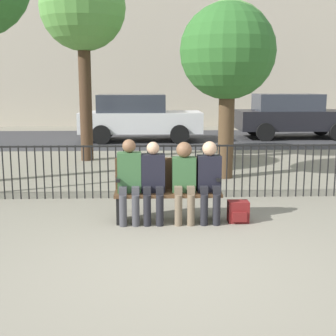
{
  "coord_description": "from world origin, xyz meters",
  "views": [
    {
      "loc": [
        -0.26,
        -4.97,
        2.02
      ],
      "look_at": [
        0.0,
        1.7,
        0.8
      ],
      "focal_mm": 50.0,
      "sensor_mm": 36.0,
      "label": 1
    }
  ],
  "objects_px": {
    "seated_person_1": "(153,178)",
    "tree_0": "(83,10)",
    "seated_person_0": "(129,177)",
    "parked_car_1": "(293,115)",
    "park_bench": "(168,188)",
    "backpack": "(238,212)",
    "tree_3": "(228,53)",
    "seated_person_3": "(209,177)",
    "parked_car_0": "(138,117)",
    "seated_person_2": "(184,177)",
    "tree_2": "(229,47)"
  },
  "relations": [
    {
      "from": "parked_car_0",
      "to": "seated_person_3",
      "type": "bearing_deg",
      "value": -82.61
    },
    {
      "from": "tree_0",
      "to": "seated_person_2",
      "type": "bearing_deg",
      "value": -69.23
    },
    {
      "from": "backpack",
      "to": "tree_0",
      "type": "distance_m",
      "value": 7.38
    },
    {
      "from": "seated_person_0",
      "to": "tree_0",
      "type": "bearing_deg",
      "value": 103.49
    },
    {
      "from": "tree_0",
      "to": "tree_3",
      "type": "relative_size",
      "value": 1.36
    },
    {
      "from": "seated_person_3",
      "to": "parked_car_1",
      "type": "distance_m",
      "value": 11.28
    },
    {
      "from": "park_bench",
      "to": "seated_person_0",
      "type": "height_order",
      "value": "seated_person_0"
    },
    {
      "from": "seated_person_3",
      "to": "park_bench",
      "type": "bearing_deg",
      "value": 167.98
    },
    {
      "from": "backpack",
      "to": "parked_car_0",
      "type": "height_order",
      "value": "parked_car_0"
    },
    {
      "from": "seated_person_0",
      "to": "parked_car_0",
      "type": "relative_size",
      "value": 0.29
    },
    {
      "from": "seated_person_2",
      "to": "parked_car_1",
      "type": "bearing_deg",
      "value": 65.42
    },
    {
      "from": "seated_person_1",
      "to": "parked_car_1",
      "type": "bearing_deg",
      "value": 63.42
    },
    {
      "from": "seated_person_1",
      "to": "tree_0",
      "type": "height_order",
      "value": "tree_0"
    },
    {
      "from": "tree_0",
      "to": "tree_2",
      "type": "relative_size",
      "value": 1.21
    },
    {
      "from": "tree_3",
      "to": "parked_car_0",
      "type": "bearing_deg",
      "value": 107.22
    },
    {
      "from": "tree_0",
      "to": "tree_3",
      "type": "bearing_deg",
      "value": -36.69
    },
    {
      "from": "parked_car_0",
      "to": "seated_person_1",
      "type": "bearing_deg",
      "value": -87.37
    },
    {
      "from": "tree_0",
      "to": "parked_car_0",
      "type": "height_order",
      "value": "tree_0"
    },
    {
      "from": "seated_person_0",
      "to": "tree_2",
      "type": "distance_m",
      "value": 6.67
    },
    {
      "from": "seated_person_2",
      "to": "parked_car_0",
      "type": "bearing_deg",
      "value": 95.24
    },
    {
      "from": "backpack",
      "to": "park_bench",
      "type": "bearing_deg",
      "value": 171.0
    },
    {
      "from": "park_bench",
      "to": "seated_person_2",
      "type": "relative_size",
      "value": 1.32
    },
    {
      "from": "seated_person_2",
      "to": "seated_person_3",
      "type": "bearing_deg",
      "value": 0.04
    },
    {
      "from": "seated_person_0",
      "to": "backpack",
      "type": "distance_m",
      "value": 1.67
    },
    {
      "from": "seated_person_0",
      "to": "seated_person_2",
      "type": "relative_size",
      "value": 1.04
    },
    {
      "from": "parked_car_1",
      "to": "park_bench",
      "type": "bearing_deg",
      "value": -115.9
    },
    {
      "from": "seated_person_0",
      "to": "seated_person_2",
      "type": "distance_m",
      "value": 0.79
    },
    {
      "from": "seated_person_1",
      "to": "backpack",
      "type": "bearing_deg",
      "value": -1.62
    },
    {
      "from": "seated_person_0",
      "to": "tree_0",
      "type": "relative_size",
      "value": 0.25
    },
    {
      "from": "backpack",
      "to": "parked_car_1",
      "type": "relative_size",
      "value": 0.07
    },
    {
      "from": "backpack",
      "to": "tree_3",
      "type": "relative_size",
      "value": 0.09
    },
    {
      "from": "tree_2",
      "to": "parked_car_1",
      "type": "relative_size",
      "value": 0.98
    },
    {
      "from": "tree_0",
      "to": "seated_person_1",
      "type": "bearing_deg",
      "value": -73.28
    },
    {
      "from": "seated_person_2",
      "to": "tree_3",
      "type": "bearing_deg",
      "value": 70.81
    },
    {
      "from": "seated_person_3",
      "to": "tree_2",
      "type": "bearing_deg",
      "value": 78.19
    },
    {
      "from": "park_bench",
      "to": "tree_2",
      "type": "distance_m",
      "value": 6.45
    },
    {
      "from": "seated_person_0",
      "to": "parked_car_1",
      "type": "height_order",
      "value": "parked_car_1"
    },
    {
      "from": "park_bench",
      "to": "backpack",
      "type": "relative_size",
      "value": 4.96
    },
    {
      "from": "tree_2",
      "to": "park_bench",
      "type": "bearing_deg",
      "value": -107.7
    },
    {
      "from": "seated_person_1",
      "to": "backpack",
      "type": "xyz_separation_m",
      "value": [
        1.24,
        -0.04,
        -0.5
      ]
    },
    {
      "from": "tree_2",
      "to": "seated_person_2",
      "type": "bearing_deg",
      "value": -105.24
    },
    {
      "from": "seated_person_0",
      "to": "seated_person_2",
      "type": "bearing_deg",
      "value": -0.17
    },
    {
      "from": "tree_0",
      "to": "parked_car_0",
      "type": "bearing_deg",
      "value": 72.86
    },
    {
      "from": "seated_person_0",
      "to": "seated_person_3",
      "type": "distance_m",
      "value": 1.16
    },
    {
      "from": "seated_person_0",
      "to": "seated_person_1",
      "type": "bearing_deg",
      "value": -0.35
    },
    {
      "from": "tree_3",
      "to": "parked_car_1",
      "type": "distance_m",
      "value": 8.22
    },
    {
      "from": "seated_person_1",
      "to": "seated_person_3",
      "type": "relative_size",
      "value": 1.0
    },
    {
      "from": "tree_2",
      "to": "parked_car_0",
      "type": "bearing_deg",
      "value": 122.3
    },
    {
      "from": "tree_0",
      "to": "parked_car_1",
      "type": "relative_size",
      "value": 1.18
    },
    {
      "from": "seated_person_0",
      "to": "seated_person_1",
      "type": "distance_m",
      "value": 0.34
    }
  ]
}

